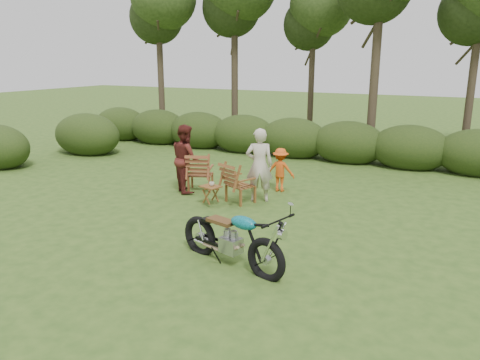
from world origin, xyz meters
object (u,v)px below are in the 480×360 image
at_px(cup, 212,184).
at_px(motorcycle, 231,264).
at_px(lawn_chair_right, 241,202).
at_px(lawn_chair_left, 201,190).
at_px(child, 280,191).
at_px(side_table, 211,196).
at_px(adult_a, 259,201).
at_px(adult_b, 187,191).

bearing_deg(cup, motorcycle, -53.97).
height_order(motorcycle, cup, motorcycle).
height_order(lawn_chair_right, lawn_chair_left, lawn_chair_left).
relative_size(lawn_chair_right, child, 0.87).
relative_size(motorcycle, lawn_chair_left, 2.10).
xyz_separation_m(motorcycle, lawn_chair_right, (-1.48, 3.26, 0.00)).
xyz_separation_m(lawn_chair_left, cup, (0.93, -0.99, 0.53)).
bearing_deg(child, motorcycle, 94.43).
relative_size(side_table, child, 0.41).
relative_size(motorcycle, cup, 17.35).
height_order(lawn_chair_right, adult_a, adult_a).
relative_size(motorcycle, side_table, 4.53).
bearing_deg(child, adult_a, 75.90).
relative_size(adult_b, child, 1.54).
height_order(motorcycle, adult_a, adult_a).
xyz_separation_m(cup, adult_b, (-1.21, 0.74, -0.53)).
relative_size(lawn_chair_left, adult_b, 0.58).
bearing_deg(side_table, lawn_chair_left, 132.13).
distance_m(motorcycle, lawn_chair_left, 4.74).
distance_m(motorcycle, side_table, 3.39).
xyz_separation_m(lawn_chair_right, side_table, (-0.53, -0.54, 0.24)).
xyz_separation_m(lawn_chair_right, lawn_chair_left, (-1.44, 0.47, 0.00)).
bearing_deg(adult_a, cup, 17.91).
distance_m(cup, child, 2.20).
bearing_deg(adult_a, motorcycle, 82.54).
distance_m(lawn_chair_right, side_table, 0.79).
height_order(cup, child, child).
relative_size(side_table, adult_a, 0.26).
distance_m(adult_a, child, 1.08).
height_order(cup, adult_a, adult_a).
bearing_deg(cup, lawn_chair_left, 133.46).
height_order(motorcycle, adult_b, adult_b).
relative_size(adult_a, child, 1.57).
bearing_deg(lawn_chair_left, side_table, 111.02).
bearing_deg(adult_a, lawn_chair_left, -30.48).
height_order(side_table, cup, cup).
xyz_separation_m(motorcycle, adult_b, (-3.21, 3.48, 0.00)).
relative_size(motorcycle, child, 1.87).
height_order(adult_a, child, adult_a).
bearing_deg(motorcycle, adult_a, 122.29).
bearing_deg(adult_b, side_table, -170.58).
relative_size(lawn_chair_left, child, 0.89).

